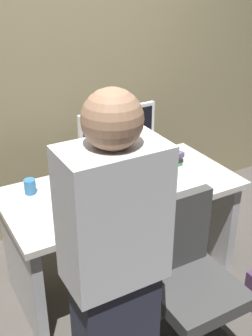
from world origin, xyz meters
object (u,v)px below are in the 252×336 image
(person_at_desk, at_px, (115,277))
(keyboard, at_px, (112,196))
(office_chair, at_px, (188,289))
(cup_by_monitor, at_px, (30,186))
(cup_near_keyboard, at_px, (68,205))
(book_stack, at_px, (167,159))
(monitor, at_px, (118,138))
(desk, at_px, (122,215))
(mouse, at_px, (155,183))

(person_at_desk, distance_m, keyboard, 0.85)
(office_chair, bearing_deg, person_at_desk, -164.81)
(person_at_desk, xyz_separation_m, cup_by_monitor, (-0.03, 1.04, -0.07))
(cup_near_keyboard, relative_size, book_stack, 0.47)
(keyboard, relative_size, book_stack, 1.93)
(person_at_desk, height_order, cup_by_monitor, person_at_desk)
(monitor, height_order, book_stack, monitor)
(person_at_desk, bearing_deg, book_stack, 46.27)
(desk, distance_m, monitor, 0.51)
(desk, xyz_separation_m, office_chair, (0.02, -0.70, -0.08))
(mouse, bearing_deg, cup_near_keyboard, -177.76)
(office_chair, distance_m, monitor, 1.02)
(desk, xyz_separation_m, keyboard, (-0.12, -0.09, 0.23))
(monitor, relative_size, cup_near_keyboard, 5.17)
(desk, height_order, cup_near_keyboard, cup_near_keyboard)
(cup_near_keyboard, bearing_deg, keyboard, 5.45)
(monitor, bearing_deg, desk, -110.50)
(desk, distance_m, mouse, 0.31)
(office_chair, distance_m, cup_by_monitor, 1.11)
(monitor, bearing_deg, cup_near_keyboard, -149.75)
(cup_near_keyboard, distance_m, book_stack, 0.86)
(cup_near_keyboard, bearing_deg, office_chair, -53.73)
(person_at_desk, relative_size, monitor, 3.03)
(person_at_desk, relative_size, mouse, 16.39)
(monitor, height_order, mouse, monitor)
(desk, xyz_separation_m, cup_by_monitor, (-0.53, 0.20, 0.27))
(monitor, height_order, cup_near_keyboard, monitor)
(person_at_desk, relative_size, book_stack, 7.35)
(cup_by_monitor, bearing_deg, mouse, -22.21)
(office_chair, height_order, mouse, office_chair)
(desk, xyz_separation_m, cup_near_keyboard, (-0.41, -0.12, 0.27))
(cup_by_monitor, xyz_separation_m, book_stack, (0.95, -0.08, -0.00))
(office_chair, bearing_deg, monitor, 87.07)
(cup_by_monitor, bearing_deg, office_chair, -58.82)
(book_stack, bearing_deg, keyboard, -158.90)
(book_stack, bearing_deg, desk, -164.15)
(monitor, bearing_deg, book_stack, -6.57)
(person_at_desk, bearing_deg, monitor, 60.76)
(cup_near_keyboard, bearing_deg, desk, 15.71)
(mouse, relative_size, cup_by_monitor, 1.08)
(mouse, relative_size, book_stack, 0.45)
(person_at_desk, distance_m, monitor, 1.16)
(monitor, relative_size, cup_by_monitor, 5.85)
(desk, height_order, book_stack, book_stack)
(monitor, bearing_deg, office_chair, -92.93)
(desk, distance_m, person_at_desk, 1.04)
(office_chair, relative_size, cup_by_monitor, 10.18)
(desk, distance_m, keyboard, 0.27)
(monitor, height_order, keyboard, monitor)
(desk, height_order, office_chair, office_chair)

